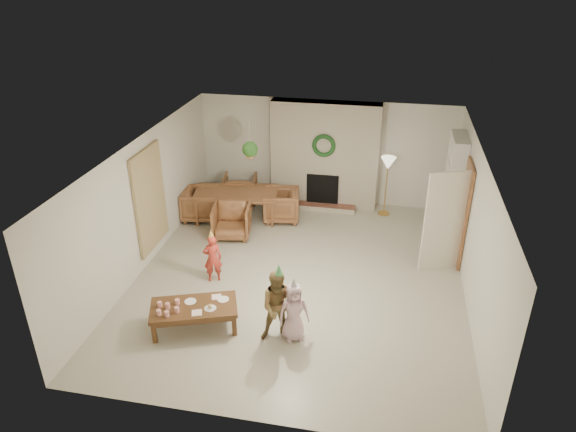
% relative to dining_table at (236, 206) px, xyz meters
% --- Properties ---
extents(floor, '(7.00, 7.00, 0.00)m').
position_rel_dining_table_xyz_m(floor, '(1.83, -2.09, -0.33)').
color(floor, '#B7B29E').
rests_on(floor, ground).
extents(ceiling, '(7.00, 7.00, 0.00)m').
position_rel_dining_table_xyz_m(ceiling, '(1.83, -2.09, 2.17)').
color(ceiling, white).
rests_on(ceiling, wall_back).
extents(wall_back, '(7.00, 0.00, 7.00)m').
position_rel_dining_table_xyz_m(wall_back, '(1.83, 1.41, 0.92)').
color(wall_back, silver).
rests_on(wall_back, floor).
extents(wall_front, '(7.00, 0.00, 7.00)m').
position_rel_dining_table_xyz_m(wall_front, '(1.83, -5.59, 0.92)').
color(wall_front, silver).
rests_on(wall_front, floor).
extents(wall_left, '(0.00, 7.00, 7.00)m').
position_rel_dining_table_xyz_m(wall_left, '(-1.17, -2.09, 0.92)').
color(wall_left, silver).
rests_on(wall_left, floor).
extents(wall_right, '(0.00, 7.00, 7.00)m').
position_rel_dining_table_xyz_m(wall_right, '(4.83, -2.09, 0.92)').
color(wall_right, silver).
rests_on(wall_right, floor).
extents(fireplace_mass, '(2.50, 0.40, 2.50)m').
position_rel_dining_table_xyz_m(fireplace_mass, '(1.83, 1.21, 0.92)').
color(fireplace_mass, '#602819').
rests_on(fireplace_mass, floor).
extents(fireplace_hearth, '(1.60, 0.30, 0.12)m').
position_rel_dining_table_xyz_m(fireplace_hearth, '(1.83, 0.86, -0.27)').
color(fireplace_hearth, '#5E251A').
rests_on(fireplace_hearth, floor).
extents(fireplace_firebox, '(0.75, 0.12, 0.75)m').
position_rel_dining_table_xyz_m(fireplace_firebox, '(1.83, 1.03, 0.12)').
color(fireplace_firebox, black).
rests_on(fireplace_firebox, floor).
extents(fireplace_wreath, '(0.54, 0.10, 0.54)m').
position_rel_dining_table_xyz_m(fireplace_wreath, '(1.83, 0.98, 1.22)').
color(fireplace_wreath, '#18421E').
rests_on(fireplace_wreath, fireplace_mass).
extents(floor_lamp_base, '(0.26, 0.26, 0.03)m').
position_rel_dining_table_xyz_m(floor_lamp_base, '(3.30, 0.91, -0.31)').
color(floor_lamp_base, gold).
rests_on(floor_lamp_base, floor).
extents(floor_lamp_post, '(0.03, 0.03, 1.26)m').
position_rel_dining_table_xyz_m(floor_lamp_post, '(3.30, 0.91, 0.33)').
color(floor_lamp_post, gold).
rests_on(floor_lamp_post, floor).
extents(floor_lamp_shade, '(0.34, 0.34, 0.28)m').
position_rel_dining_table_xyz_m(floor_lamp_shade, '(3.30, 0.91, 0.94)').
color(floor_lamp_shade, beige).
rests_on(floor_lamp_shade, floor_lamp_post).
extents(bookshelf_carcass, '(0.30, 1.00, 2.20)m').
position_rel_dining_table_xyz_m(bookshelf_carcass, '(4.67, 0.21, 0.77)').
color(bookshelf_carcass, white).
rests_on(bookshelf_carcass, floor).
extents(bookshelf_shelf_a, '(0.30, 0.92, 0.03)m').
position_rel_dining_table_xyz_m(bookshelf_shelf_a, '(4.65, 0.21, 0.12)').
color(bookshelf_shelf_a, white).
rests_on(bookshelf_shelf_a, bookshelf_carcass).
extents(bookshelf_shelf_b, '(0.30, 0.92, 0.03)m').
position_rel_dining_table_xyz_m(bookshelf_shelf_b, '(4.65, 0.21, 0.52)').
color(bookshelf_shelf_b, white).
rests_on(bookshelf_shelf_b, bookshelf_carcass).
extents(bookshelf_shelf_c, '(0.30, 0.92, 0.03)m').
position_rel_dining_table_xyz_m(bookshelf_shelf_c, '(4.65, 0.21, 0.92)').
color(bookshelf_shelf_c, white).
rests_on(bookshelf_shelf_c, bookshelf_carcass).
extents(bookshelf_shelf_d, '(0.30, 0.92, 0.03)m').
position_rel_dining_table_xyz_m(bookshelf_shelf_d, '(4.65, 0.21, 1.32)').
color(bookshelf_shelf_d, white).
rests_on(bookshelf_shelf_d, bookshelf_carcass).
extents(books_row_lower, '(0.20, 0.40, 0.24)m').
position_rel_dining_table_xyz_m(books_row_lower, '(4.63, 0.06, 0.26)').
color(books_row_lower, '#AE2120').
rests_on(books_row_lower, bookshelf_shelf_a).
extents(books_row_mid, '(0.20, 0.44, 0.24)m').
position_rel_dining_table_xyz_m(books_row_mid, '(4.63, 0.26, 0.66)').
color(books_row_mid, '#295F98').
rests_on(books_row_mid, bookshelf_shelf_b).
extents(books_row_upper, '(0.20, 0.36, 0.22)m').
position_rel_dining_table_xyz_m(books_row_upper, '(4.63, 0.11, 1.05)').
color(books_row_upper, olive).
rests_on(books_row_upper, bookshelf_shelf_c).
extents(door_frame, '(0.05, 0.86, 2.04)m').
position_rel_dining_table_xyz_m(door_frame, '(4.79, -0.89, 0.69)').
color(door_frame, brown).
rests_on(door_frame, floor).
extents(door_leaf, '(0.77, 0.32, 2.00)m').
position_rel_dining_table_xyz_m(door_leaf, '(4.41, -1.27, 0.67)').
color(door_leaf, beige).
rests_on(door_leaf, floor).
extents(curtain_panel, '(0.06, 1.20, 2.00)m').
position_rel_dining_table_xyz_m(curtain_panel, '(-1.13, -1.89, 0.92)').
color(curtain_panel, '#C2B789').
rests_on(curtain_panel, wall_left).
extents(dining_table, '(2.00, 1.32, 0.65)m').
position_rel_dining_table_xyz_m(dining_table, '(0.00, 0.00, 0.00)').
color(dining_table, brown).
rests_on(dining_table, floor).
extents(dining_chair_near, '(0.89, 0.91, 0.72)m').
position_rel_dining_table_xyz_m(dining_chair_near, '(0.13, -0.81, 0.03)').
color(dining_chair_near, brown).
rests_on(dining_chair_near, floor).
extents(dining_chair_far, '(0.89, 0.91, 0.72)m').
position_rel_dining_table_xyz_m(dining_chair_far, '(-0.13, 0.81, 0.03)').
color(dining_chair_far, brown).
rests_on(dining_chair_far, floor).
extents(dining_chair_left, '(0.91, 0.89, 0.72)m').
position_rel_dining_table_xyz_m(dining_chair_left, '(-0.81, -0.13, 0.03)').
color(dining_chair_left, brown).
rests_on(dining_chair_left, floor).
extents(dining_chair_right, '(0.91, 0.89, 0.72)m').
position_rel_dining_table_xyz_m(dining_chair_right, '(1.01, 0.17, 0.03)').
color(dining_chair_right, brown).
rests_on(dining_chair_right, floor).
extents(hanging_plant_cord, '(0.01, 0.01, 0.70)m').
position_rel_dining_table_xyz_m(hanging_plant_cord, '(0.53, -0.59, 1.82)').
color(hanging_plant_cord, tan).
rests_on(hanging_plant_cord, ceiling).
extents(hanging_plant_pot, '(0.16, 0.16, 0.12)m').
position_rel_dining_table_xyz_m(hanging_plant_pot, '(0.53, -0.59, 1.47)').
color(hanging_plant_pot, '#935C2F').
rests_on(hanging_plant_pot, hanging_plant_cord).
extents(hanging_plant_foliage, '(0.32, 0.32, 0.32)m').
position_rel_dining_table_xyz_m(hanging_plant_foliage, '(0.53, -0.59, 1.59)').
color(hanging_plant_foliage, '#1E4818').
rests_on(hanging_plant_foliage, hanging_plant_pot).
extents(coffee_table_top, '(1.52, 1.11, 0.06)m').
position_rel_dining_table_xyz_m(coffee_table_top, '(0.43, -3.90, 0.06)').
color(coffee_table_top, '#56361C').
rests_on(coffee_table_top, floor).
extents(coffee_table_apron, '(1.39, 0.97, 0.08)m').
position_rel_dining_table_xyz_m(coffee_table_apron, '(0.43, -3.90, -0.01)').
color(coffee_table_apron, '#56361C').
rests_on(coffee_table_apron, floor).
extents(coffee_leg_fl, '(0.09, 0.09, 0.36)m').
position_rel_dining_table_xyz_m(coffee_leg_fl, '(-0.06, -4.37, -0.15)').
color(coffee_leg_fl, '#56361C').
rests_on(coffee_leg_fl, floor).
extents(coffee_leg_fr, '(0.09, 0.09, 0.36)m').
position_rel_dining_table_xyz_m(coffee_leg_fr, '(1.11, -3.95, -0.15)').
color(coffee_leg_fr, '#56361C').
rests_on(coffee_leg_fr, floor).
extents(coffee_leg_bl, '(0.09, 0.09, 0.36)m').
position_rel_dining_table_xyz_m(coffee_leg_bl, '(-0.25, -3.85, -0.15)').
color(coffee_leg_bl, '#56361C').
rests_on(coffee_leg_bl, floor).
extents(coffee_leg_br, '(0.09, 0.09, 0.36)m').
position_rel_dining_table_xyz_m(coffee_leg_br, '(0.92, -3.43, -0.15)').
color(coffee_leg_br, '#56361C').
rests_on(coffee_leg_br, floor).
extents(cup_a, '(0.09, 0.09, 0.10)m').
position_rel_dining_table_xyz_m(cup_a, '(-0.01, -4.23, 0.14)').
color(cup_a, white).
rests_on(cup_a, coffee_table_top).
extents(cup_b, '(0.09, 0.09, 0.10)m').
position_rel_dining_table_xyz_m(cup_b, '(-0.08, -4.03, 0.14)').
color(cup_b, white).
rests_on(cup_b, coffee_table_top).
extents(cup_c, '(0.09, 0.09, 0.10)m').
position_rel_dining_table_xyz_m(cup_c, '(0.12, -4.23, 0.14)').
color(cup_c, white).
rests_on(cup_c, coffee_table_top).
extents(cup_d, '(0.09, 0.09, 0.10)m').
position_rel_dining_table_xyz_m(cup_d, '(0.05, -4.03, 0.14)').
color(cup_d, white).
rests_on(cup_d, coffee_table_top).
extents(cup_e, '(0.09, 0.09, 0.10)m').
position_rel_dining_table_xyz_m(cup_e, '(0.23, -4.10, 0.14)').
color(cup_e, white).
rests_on(cup_e, coffee_table_top).
extents(cup_f, '(0.09, 0.09, 0.10)m').
position_rel_dining_table_xyz_m(cup_f, '(0.16, -3.91, 0.14)').
color(cup_f, white).
rests_on(cup_f, coffee_table_top).
extents(plate_a, '(0.24, 0.24, 0.01)m').
position_rel_dining_table_xyz_m(plate_a, '(0.34, -3.80, 0.10)').
color(plate_a, white).
rests_on(plate_a, coffee_table_top).
extents(plate_b, '(0.24, 0.24, 0.01)m').
position_rel_dining_table_xyz_m(plate_b, '(0.71, -3.91, 0.10)').
color(plate_b, white).
rests_on(plate_b, coffee_table_top).
extents(plate_c, '(0.24, 0.24, 0.01)m').
position_rel_dining_table_xyz_m(plate_c, '(0.84, -3.64, 0.10)').
color(plate_c, white).
rests_on(plate_c, coffee_table_top).
extents(food_scoop, '(0.09, 0.09, 0.07)m').
position_rel_dining_table_xyz_m(food_scoop, '(0.71, -3.91, 0.14)').
color(food_scoop, tan).
rests_on(food_scoop, plate_b).
extents(napkin_left, '(0.20, 0.20, 0.01)m').
position_rel_dining_table_xyz_m(napkin_left, '(0.54, -4.06, 0.10)').
color(napkin_left, '#FFBDBB').
rests_on(napkin_left, coffee_table_top).
extents(napkin_right, '(0.20, 0.20, 0.01)m').
position_rel_dining_table_xyz_m(napkin_right, '(0.72, -3.60, 0.10)').
color(napkin_right, '#FFBDBB').
rests_on(napkin_right, coffee_table_top).
extents(child_red, '(0.40, 0.34, 0.94)m').
position_rel_dining_table_xyz_m(child_red, '(0.29, -2.52, 0.14)').
color(child_red, red).
rests_on(child_red, floor).
extents(party_hat_red, '(0.14, 0.14, 0.18)m').
position_rel_dining_table_xyz_m(party_hat_red, '(0.29, -2.52, 0.65)').
color(party_hat_red, '#C4CD44').
rests_on(party_hat_red, child_red).
extents(child_plaid, '(0.69, 0.59, 1.22)m').
position_rel_dining_table_xyz_m(child_plaid, '(1.83, -3.89, 0.28)').
color(child_plaid, '#984329').
rests_on(child_plaid, floor).
extents(party_hat_plaid, '(0.16, 0.16, 0.20)m').
position_rel_dining_table_xyz_m(party_hat_plaid, '(1.83, -3.89, 0.94)').
color(party_hat_plaid, '#47A658').
rests_on(party_hat_plaid, child_plaid).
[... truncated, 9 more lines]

